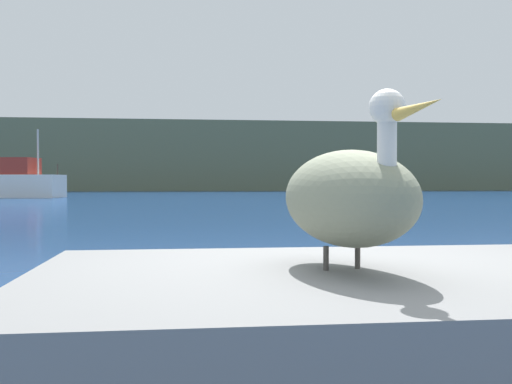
# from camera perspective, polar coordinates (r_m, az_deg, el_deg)

# --- Properties ---
(ground_plane) EXTENTS (260.00, 260.00, 0.00)m
(ground_plane) POSITION_cam_1_polar(r_m,az_deg,el_deg) (3.87, 7.52, -15.80)
(ground_plane) COLOR navy
(hillside_backdrop) EXTENTS (140.00, 12.78, 7.44)m
(hillside_backdrop) POSITION_cam_1_polar(r_m,az_deg,el_deg) (66.80, -5.90, 3.38)
(hillside_backdrop) COLOR #5B664C
(hillside_backdrop) RESTS_ON ground
(pier_dock) EXTENTS (3.33, 2.19, 0.65)m
(pier_dock) POSITION_cam_1_polar(r_m,az_deg,el_deg) (3.19, 8.88, -13.48)
(pier_dock) COLOR gray
(pier_dock) RESTS_ON ground
(pelican) EXTENTS (0.75, 1.39, 0.90)m
(pelican) POSITION_cam_1_polar(r_m,az_deg,el_deg) (3.07, 9.03, -0.45)
(pelican) COLOR gray
(pelican) RESTS_ON pier_dock
(fishing_boat_white) EXTENTS (7.57, 3.65, 4.46)m
(fishing_boat_white) POSITION_cam_1_polar(r_m,az_deg,el_deg) (41.24, -23.21, 0.81)
(fishing_boat_white) COLOR white
(fishing_boat_white) RESTS_ON ground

